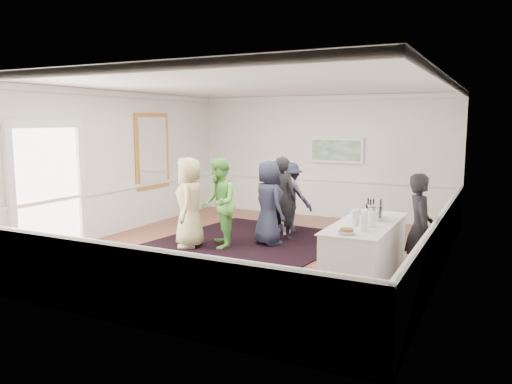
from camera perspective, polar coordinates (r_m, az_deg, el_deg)
The scene contains 23 objects.
floor at distance 9.92m, azimuth -0.26°, elevation -6.65°, with size 8.00×8.00×0.00m, color brown.
ceiling at distance 9.62m, azimuth -0.27°, elevation 12.12°, with size 7.00×8.00×0.02m, color white.
wall_left at distance 11.64m, azimuth -15.85°, elevation 3.23°, with size 0.02×8.00×3.20m, color white.
wall_right at distance 8.65m, azimuth 20.90°, elevation 1.43°, with size 0.02×8.00×3.20m, color white.
wall_back at distance 13.32m, azimuth 7.54°, elevation 4.04°, with size 7.00×0.02×3.20m, color white.
wall_front at distance 6.36m, azimuth -16.75°, elevation -0.61°, with size 7.00×0.02×3.20m, color white.
wainscoting at distance 9.81m, azimuth -0.26°, elevation -3.82°, with size 7.00×8.00×1.00m, color white, non-canonical shape.
mirror at distance 12.59m, azimuth -11.73°, elevation 4.62°, with size 0.05×1.25×1.85m.
doorway at distance 10.30m, azimuth -22.71°, elevation 1.29°, with size 0.10×1.78×2.56m.
landscape_painting at distance 13.13m, azimuth 9.13°, elevation 4.74°, with size 1.44×0.06×0.66m.
area_rug at distance 10.22m, azimuth -1.88°, elevation -6.14°, with size 3.55×4.66×0.02m, color black.
serving_table at distance 8.17m, azimuth 12.39°, elevation -6.63°, with size 0.88×2.33×0.94m.
bartender at distance 8.28m, azimuth 18.20°, elevation -3.90°, with size 0.63×0.41×1.72m, color black.
guest_tan at distance 10.08m, azimuth -7.62°, elevation -1.21°, with size 0.89×0.58×1.82m, color tan.
guest_green at distance 9.99m, azimuth -4.27°, elevation -1.27°, with size 0.88×0.68×1.81m, color #65C24D.
guest_lilac at distance 11.10m, azimuth 2.94°, elevation -0.49°, with size 1.02×0.43×1.74m, color silver.
guest_dark_a at distance 11.38m, azimuth 3.88°, elevation -0.63°, with size 1.04×0.60×1.60m, color #212337.
guest_dark_b at distance 10.66m, azimuth 3.05°, elevation -0.71°, with size 0.65×0.43×1.79m, color black.
guest_navy at distance 10.19m, azimuth 1.44°, elevation -1.26°, with size 0.85×0.55×1.74m, color #212337.
wine_bottles at distance 8.55m, azimuth 13.40°, elevation -1.74°, with size 0.32×0.21×0.31m.
juice_pitchers at distance 7.76m, azimuth 12.04°, elevation -2.95°, with size 0.38×0.63×0.24m.
ice_bucket at distance 8.24m, azimuth 13.44°, elevation -2.39°, with size 0.26×0.26×0.24m, color silver.
nut_bowl at distance 7.19m, azimuth 10.30°, elevation -4.45°, with size 0.25×0.25×0.07m.
Camera 1 is at (4.33, -8.57, 2.52)m, focal length 35.00 mm.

